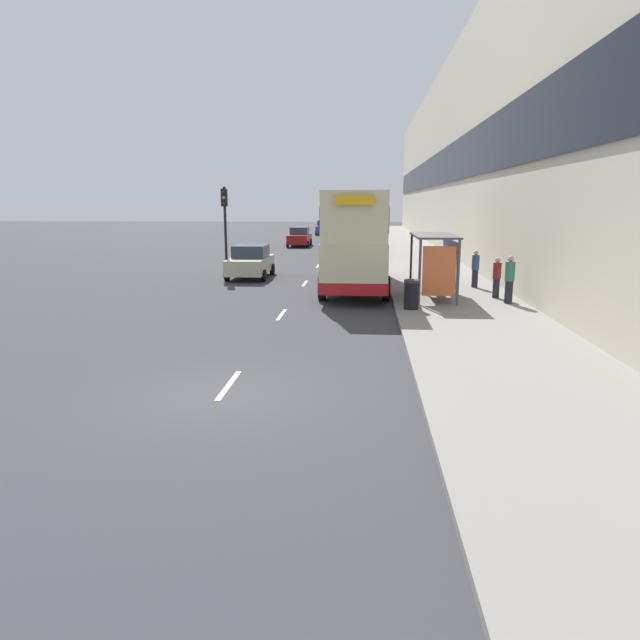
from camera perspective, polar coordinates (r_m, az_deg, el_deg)
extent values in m
plane|color=#38383D|center=(11.83, -9.88, -7.50)|extent=(220.00, 220.00, 0.00)
cube|color=gray|center=(49.60, 8.70, 7.12)|extent=(5.00, 93.00, 0.14)
cube|color=beige|center=(50.04, 13.71, 15.39)|extent=(3.00, 93.00, 14.82)
cube|color=black|center=(49.78, 11.86, 14.63)|extent=(0.12, 89.28, 2.67)
cube|color=silver|center=(12.47, -9.10, -6.44)|extent=(0.12, 2.00, 0.01)
cube|color=silver|center=(20.00, -3.86, 0.54)|extent=(0.12, 2.00, 0.01)
cube|color=silver|center=(27.74, -1.53, 3.67)|extent=(0.12, 2.00, 0.01)
cube|color=silver|center=(35.56, -0.20, 5.43)|extent=(0.12, 2.00, 0.01)
cube|color=silver|center=(43.41, 0.64, 6.55)|extent=(0.12, 2.00, 0.01)
cube|color=silver|center=(51.27, 1.24, 7.32)|extent=(0.12, 2.00, 0.01)
cube|color=#4C4C51|center=(23.25, 11.32, 8.29)|extent=(1.60, 4.20, 0.08)
cylinder|color=#4C4C51|center=(21.30, 9.94, 4.70)|extent=(0.10, 0.10, 2.40)
cylinder|color=#4C4C51|center=(25.26, 9.09, 5.79)|extent=(0.10, 0.10, 2.40)
cylinder|color=#4C4C51|center=(21.48, 13.67, 4.60)|extent=(0.10, 0.10, 2.40)
cylinder|color=#4C4C51|center=(25.41, 12.26, 5.71)|extent=(0.10, 0.10, 2.40)
cube|color=#99A8B2|center=(23.42, 12.85, 5.50)|extent=(0.04, 3.68, 1.92)
cube|color=#D86633|center=(21.43, 11.80, 4.80)|extent=(1.19, 0.10, 1.82)
cube|color=maroon|center=(23.47, 11.72, 3.41)|extent=(0.36, 2.80, 0.08)
cube|color=beige|center=(25.86, 3.59, 6.23)|extent=(2.55, 10.03, 1.85)
cube|color=beige|center=(25.75, 3.64, 10.45)|extent=(2.50, 9.73, 1.95)
cube|color=#B2191E|center=(25.93, 3.57, 4.70)|extent=(2.58, 10.08, 0.45)
cube|color=#2D3847|center=(25.83, 3.60, 7.05)|extent=(2.58, 9.43, 0.81)
cube|color=#2D3847|center=(25.75, 3.64, 10.23)|extent=(2.55, 9.43, 0.94)
cube|color=yellow|center=(20.75, 3.45, 11.90)|extent=(1.40, 0.08, 0.36)
cylinder|color=black|center=(29.39, 1.18, 5.09)|extent=(0.30, 1.00, 1.00)
cylinder|color=black|center=(29.36, 6.17, 5.02)|extent=(0.30, 1.00, 1.00)
cylinder|color=black|center=(22.94, 0.24, 3.24)|extent=(0.30, 1.00, 1.00)
cylinder|color=black|center=(22.90, 6.63, 3.15)|extent=(0.30, 1.00, 1.00)
cube|color=maroon|center=(51.96, -2.07, 8.13)|extent=(1.78, 4.51, 0.78)
cube|color=#2D3847|center=(52.14, -2.05, 8.92)|extent=(1.57, 2.16, 0.64)
cylinder|color=black|center=(50.50, -1.23, 7.59)|extent=(0.20, 0.60, 0.60)
cylinder|color=black|center=(50.71, -3.26, 7.59)|extent=(0.20, 0.60, 0.60)
cylinder|color=black|center=(53.28, -0.93, 7.80)|extent=(0.20, 0.60, 0.60)
cylinder|color=black|center=(53.47, -2.85, 7.81)|extent=(0.20, 0.60, 0.60)
cube|color=navy|center=(71.09, 0.40, 9.08)|extent=(1.71, 4.59, 0.80)
cube|color=#2D3847|center=(71.29, 0.41, 9.67)|extent=(1.51, 2.20, 0.65)
cylinder|color=black|center=(69.64, 1.03, 8.70)|extent=(0.20, 0.60, 0.60)
cylinder|color=black|center=(69.76, -0.40, 8.71)|extent=(0.20, 0.60, 0.60)
cylinder|color=black|center=(72.47, 1.16, 8.81)|extent=(0.20, 0.60, 0.60)
cylinder|color=black|center=(72.59, -0.20, 8.82)|extent=(0.20, 0.60, 0.60)
cube|color=navy|center=(42.56, 4.62, 7.37)|extent=(1.81, 4.29, 0.84)
cube|color=#2D3847|center=(42.29, 4.63, 8.39)|extent=(1.59, 2.06, 0.69)
cylinder|color=black|center=(43.92, 3.42, 6.97)|extent=(0.20, 0.60, 0.60)
cylinder|color=black|center=(43.93, 5.79, 6.93)|extent=(0.20, 0.60, 0.60)
cylinder|color=black|center=(41.27, 3.35, 6.68)|extent=(0.20, 0.60, 0.60)
cylinder|color=black|center=(41.28, 5.87, 6.64)|extent=(0.20, 0.60, 0.60)
cube|color=#B7B799|center=(30.05, -6.98, 5.50)|extent=(1.86, 4.32, 0.77)
cube|color=#2D3847|center=(30.19, -6.93, 6.86)|extent=(1.64, 2.08, 0.63)
cylinder|color=black|center=(28.61, -5.65, 4.45)|extent=(0.20, 0.60, 0.60)
cylinder|color=black|center=(28.99, -9.28, 4.45)|extent=(0.20, 0.60, 0.60)
cylinder|color=black|center=(31.24, -4.80, 5.07)|extent=(0.20, 0.60, 0.60)
cylinder|color=black|center=(31.59, -8.14, 5.06)|extent=(0.20, 0.60, 0.60)
cylinder|color=#23232D|center=(26.42, 15.22, 4.02)|extent=(0.27, 0.27, 0.78)
cylinder|color=navy|center=(26.34, 15.30, 5.57)|extent=(0.33, 0.33, 0.65)
sphere|color=tan|center=(26.30, 15.35, 6.50)|extent=(0.21, 0.21, 0.21)
cylinder|color=#23232D|center=(22.52, 18.35, 2.67)|extent=(0.29, 0.29, 0.85)
cylinder|color=#337260|center=(22.42, 18.47, 4.64)|extent=(0.36, 0.36, 0.71)
sphere|color=tan|center=(22.37, 18.55, 5.83)|extent=(0.23, 0.23, 0.23)
cylinder|color=#23232D|center=(23.68, 17.19, 3.04)|extent=(0.26, 0.26, 0.76)
cylinder|color=maroon|center=(23.59, 17.29, 4.72)|extent=(0.32, 0.32, 0.64)
sphere|color=tan|center=(23.55, 17.36, 5.74)|extent=(0.21, 0.21, 0.21)
cylinder|color=black|center=(20.48, 9.12, 2.41)|extent=(0.52, 0.52, 0.95)
cylinder|color=#2D2D33|center=(20.40, 9.17, 3.86)|extent=(0.55, 0.55, 0.10)
cylinder|color=black|center=(30.55, -9.43, 8.63)|extent=(0.14, 0.14, 4.67)
cube|color=black|center=(30.46, -9.56, 11.98)|extent=(0.30, 0.24, 0.90)
sphere|color=#2D2D2D|center=(30.35, -9.63, 12.49)|extent=(0.16, 0.16, 0.16)
sphere|color=#F2A519|center=(30.35, -9.62, 11.98)|extent=(0.16, 0.16, 0.16)
sphere|color=#2D2D2D|center=(30.34, -9.60, 11.47)|extent=(0.16, 0.16, 0.16)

